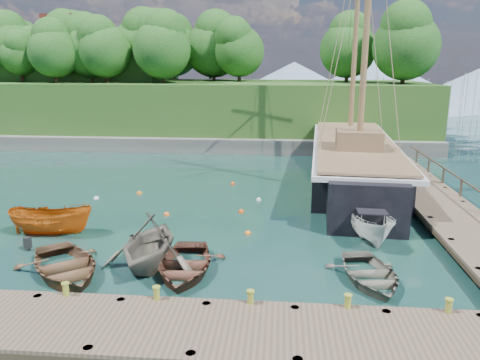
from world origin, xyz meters
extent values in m
plane|color=#183E32|center=(0.00, 0.00, 0.00)|extent=(160.00, 160.00, 0.00)
cube|color=brown|center=(2.00, -6.50, 0.54)|extent=(20.00, 3.20, 0.12)
cube|color=black|center=(2.00, -6.50, 0.38)|extent=(20.00, 3.20, 0.20)
cube|color=brown|center=(11.50, 7.00, 0.54)|extent=(3.20, 24.00, 0.12)
cube|color=black|center=(11.50, 7.00, 0.38)|extent=(3.20, 24.00, 0.20)
cylinder|color=black|center=(10.20, 18.70, 0.05)|extent=(0.28, 0.28, 1.10)
cylinder|color=black|center=(12.80, 18.70, 0.05)|extent=(0.28, 0.28, 1.10)
cylinder|color=olive|center=(-4.00, -5.10, 0.00)|extent=(0.26, 0.26, 0.45)
cylinder|color=olive|center=(-1.00, -5.10, 0.00)|extent=(0.26, 0.26, 0.45)
cylinder|color=olive|center=(2.00, -5.10, 0.00)|extent=(0.26, 0.26, 0.45)
cylinder|color=olive|center=(5.00, -5.10, 0.00)|extent=(0.26, 0.26, 0.45)
cylinder|color=olive|center=(8.00, -5.10, 0.00)|extent=(0.26, 0.26, 0.45)
imported|color=brown|center=(-5.32, -2.44, 0.00)|extent=(5.45, 5.68, 0.96)
imported|color=#686254|center=(-2.29, -1.39, 0.00)|extent=(3.98, 4.54, 2.29)
imported|color=#553224|center=(-0.80, -1.84, 0.00)|extent=(3.31, 4.47, 0.89)
imported|color=#5F5A4F|center=(6.26, -1.98, 0.00)|extent=(3.36, 4.30, 0.81)
imported|color=#BD5811|center=(-7.91, 1.73, 0.00)|extent=(4.09, 1.71, 1.55)
imported|color=silver|center=(7.00, 2.43, 0.00)|extent=(2.15, 4.52, 1.68)
cube|color=black|center=(7.84, 14.00, 0.89)|extent=(6.58, 16.80, 3.42)
cube|color=black|center=(8.65, 24.54, 0.89)|extent=(3.32, 5.38, 3.07)
cube|color=black|center=(7.12, 4.64, 0.89)|extent=(4.05, 4.50, 3.24)
cube|color=silver|center=(7.84, 14.00, 2.52)|extent=(7.03, 21.95, 0.25)
cube|color=brown|center=(7.84, 14.00, 2.77)|extent=(6.51, 21.45, 0.12)
cube|color=brown|center=(7.57, 10.49, 3.37)|extent=(2.89, 3.20, 1.20)
cylinder|color=brown|center=(8.93, 28.20, 3.97)|extent=(0.77, 6.90, 1.69)
cylinder|color=brown|center=(8.16, 18.22, 11.85)|extent=(0.36, 0.36, 18.14)
cylinder|color=brown|center=(7.52, 9.79, 11.12)|extent=(0.36, 0.36, 16.69)
cylinder|color=#8C7A59|center=(8.66, 24.71, 12.04)|extent=(1.01, 12.51, 10.53)
sphere|color=white|center=(-7.32, 3.70, 0.00)|extent=(0.33, 0.33, 0.33)
sphere|color=orange|center=(-3.17, 5.00, 0.00)|extent=(0.33, 0.33, 0.33)
sphere|color=#D4480F|center=(0.77, 5.82, 0.00)|extent=(0.33, 0.33, 0.33)
sphere|color=silver|center=(1.61, 8.18, 0.00)|extent=(0.30, 0.30, 0.30)
sphere|color=orange|center=(-5.85, 8.92, 0.00)|extent=(0.37, 0.37, 0.37)
sphere|color=#D6460A|center=(-0.31, 11.74, 0.00)|extent=(0.32, 0.32, 0.32)
sphere|color=white|center=(-8.10, 7.63, 0.00)|extent=(0.32, 0.32, 0.32)
sphere|color=orange|center=(1.37, 2.57, 0.00)|extent=(0.31, 0.31, 0.31)
cube|color=#474744|center=(-8.00, 24.00, 0.60)|extent=(50.00, 4.00, 1.40)
cube|color=#235317|center=(-8.00, 30.00, 3.00)|extent=(50.00, 14.00, 6.00)
cube|color=#235317|center=(-22.00, 34.00, 5.00)|extent=(24.00, 12.00, 10.00)
cylinder|color=#382616|center=(-16.10, 28.11, 6.70)|extent=(0.36, 0.36, 1.40)
sphere|color=#153F16|center=(-16.10, 28.11, 9.10)|extent=(5.42, 5.42, 5.42)
cylinder|color=#382616|center=(-14.18, 26.81, 6.70)|extent=(0.36, 0.36, 1.40)
sphere|color=#153F16|center=(-14.18, 26.81, 8.96)|extent=(5.02, 5.02, 5.02)
cylinder|color=#382616|center=(-20.73, 34.78, 6.70)|extent=(0.36, 0.36, 1.40)
sphere|color=#153F16|center=(-20.73, 34.78, 9.39)|extent=(6.25, 6.25, 6.25)
cylinder|color=#382616|center=(13.91, 26.65, 6.70)|extent=(0.36, 0.36, 1.40)
sphere|color=#153F16|center=(13.91, 26.65, 9.30)|extent=(6.00, 6.00, 6.00)
cylinder|color=#382616|center=(-25.58, 30.32, 6.70)|extent=(0.36, 0.36, 1.40)
sphere|color=#153F16|center=(-25.58, 30.32, 9.26)|extent=(5.89, 5.89, 5.89)
cylinder|color=#382616|center=(-1.61, 31.21, 6.70)|extent=(0.36, 0.36, 1.40)
sphere|color=#153F16|center=(-1.61, 31.21, 9.00)|extent=(5.13, 5.13, 5.13)
cylinder|color=#382616|center=(-21.53, 35.53, 6.70)|extent=(0.36, 0.36, 1.40)
sphere|color=#153F16|center=(-21.53, 35.53, 8.88)|extent=(4.80, 4.80, 4.80)
cylinder|color=#382616|center=(-10.15, 30.20, 6.70)|extent=(0.36, 0.36, 1.40)
sphere|color=#153F16|center=(-10.15, 30.20, 9.24)|extent=(5.82, 5.82, 5.82)
cylinder|color=#382616|center=(-4.58, 33.35, 6.70)|extent=(0.36, 0.36, 1.40)
sphere|color=#153F16|center=(-4.58, 33.35, 9.32)|extent=(6.05, 6.05, 6.05)
cylinder|color=#382616|center=(14.09, 27.65, 6.70)|extent=(0.36, 0.36, 1.40)
sphere|color=#153F16|center=(14.09, 27.65, 8.87)|extent=(4.77, 4.77, 4.77)
cylinder|color=#382616|center=(-8.51, 26.55, 6.70)|extent=(0.36, 0.36, 1.40)
sphere|color=#153F16|center=(-8.51, 26.55, 9.11)|extent=(5.47, 5.47, 5.47)
cylinder|color=#382616|center=(9.27, 30.39, 6.70)|extent=(0.36, 0.36, 1.40)
sphere|color=#153F16|center=(9.27, 30.39, 9.14)|extent=(5.55, 5.55, 5.55)
cylinder|color=#382616|center=(-10.01, 37.76, 6.70)|extent=(0.36, 0.36, 1.40)
sphere|color=#153F16|center=(-10.01, 37.76, 9.39)|extent=(6.25, 6.25, 6.25)
cylinder|color=#382616|center=(-28.21, 35.82, 6.70)|extent=(0.36, 0.36, 1.40)
sphere|color=#153F16|center=(-28.21, 35.82, 9.09)|extent=(5.41, 5.41, 5.41)
cylinder|color=#382616|center=(-17.91, 31.40, 6.70)|extent=(0.36, 0.36, 1.40)
sphere|color=#153F16|center=(-17.91, 31.40, 9.12)|extent=(5.47, 5.47, 5.47)
cylinder|color=#382616|center=(-23.27, 27.64, 6.70)|extent=(0.36, 0.36, 1.40)
sphere|color=#153F16|center=(-23.27, 27.64, 8.52)|extent=(3.77, 3.77, 3.77)
cylinder|color=#382616|center=(-19.61, 31.47, 6.70)|extent=(0.36, 0.36, 1.40)
sphere|color=#153F16|center=(-19.61, 31.47, 9.31)|extent=(6.04, 6.04, 6.04)
cylinder|color=#382616|center=(-5.73, 38.37, 6.70)|extent=(0.36, 0.36, 1.40)
sphere|color=#153F16|center=(-5.73, 38.37, 9.26)|extent=(5.89, 5.89, 5.89)
cylinder|color=#382616|center=(-11.90, 31.02, 6.70)|extent=(0.36, 0.36, 1.40)
sphere|color=#153F16|center=(-11.90, 31.02, 9.33)|extent=(6.08, 6.08, 6.08)
cylinder|color=#382616|center=(-22.89, 29.25, 6.70)|extent=(0.36, 0.36, 1.40)
sphere|color=#153F16|center=(-22.89, 29.25, 8.69)|extent=(4.25, 4.25, 4.25)
cylinder|color=#382616|center=(-18.91, 26.06, 6.70)|extent=(0.36, 0.36, 1.40)
sphere|color=#153F16|center=(-18.91, 26.06, 8.87)|extent=(4.77, 4.77, 4.77)
cube|color=silver|center=(-20.00, 33.00, 10.50)|extent=(4.00, 5.00, 3.00)
cube|color=#591E19|center=(-20.00, 33.00, 12.40)|extent=(4.40, 5.40, 0.80)
cone|color=#728CA5|center=(20.00, 70.00, 4.50)|extent=(36.00, 36.00, 9.00)
cone|color=#728CA5|center=(38.00, 70.00, 3.50)|extent=(28.00, 28.00, 7.00)
cone|color=#728CA5|center=(5.00, 70.00, 4.00)|extent=(32.00, 32.00, 8.00)
cone|color=#728CA5|center=(-30.00, 70.00, 5.00)|extent=(40.00, 40.00, 10.00)
camera|label=1|loc=(2.84, -18.35, 7.96)|focal=35.00mm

